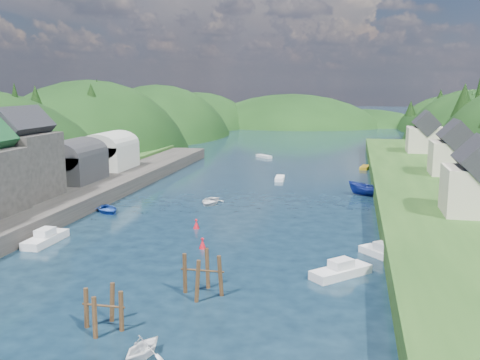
% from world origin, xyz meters
% --- Properties ---
extents(ground, '(600.00, 600.00, 0.00)m').
position_xyz_m(ground, '(0.00, 50.00, 0.00)').
color(ground, black).
rests_on(ground, ground).
extents(hillside_left, '(44.00, 245.56, 52.00)m').
position_xyz_m(hillside_left, '(-45.00, 75.00, -8.03)').
color(hillside_left, black).
rests_on(hillside_left, ground).
extents(far_hills, '(103.00, 68.00, 44.00)m').
position_xyz_m(far_hills, '(1.22, 174.01, -10.80)').
color(far_hills, black).
rests_on(far_hills, ground).
extents(hill_trees, '(89.66, 151.58, 12.91)m').
position_xyz_m(hill_trees, '(-0.07, 64.82, 11.04)').
color(hill_trees, black).
rests_on(hill_trees, ground).
extents(quay_left, '(12.00, 110.00, 2.00)m').
position_xyz_m(quay_left, '(-24.00, 20.00, 1.00)').
color(quay_left, '#2D2B28').
rests_on(quay_left, ground).
extents(boat_sheds, '(7.00, 21.00, 7.50)m').
position_xyz_m(boat_sheds, '(-26.00, 39.00, 5.27)').
color(boat_sheds, '#2D2D30').
rests_on(boat_sheds, quay_left).
extents(terrace_right, '(16.00, 120.00, 2.40)m').
position_xyz_m(terrace_right, '(25.00, 40.00, 1.20)').
color(terrace_right, '#234719').
rests_on(terrace_right, ground).
extents(right_bank_cottages, '(9.00, 59.24, 8.41)m').
position_xyz_m(right_bank_cottages, '(28.00, 48.33, 5.84)').
color(right_bank_cottages, beige).
rests_on(right_bank_cottages, terrace_right).
extents(piling_cluster_near, '(3.01, 2.83, 3.33)m').
position_xyz_m(piling_cluster_near, '(-1.86, -6.60, 1.09)').
color(piling_cluster_near, '#382314').
rests_on(piling_cluster_near, ground).
extents(piling_cluster_far, '(3.42, 3.17, 3.84)m').
position_xyz_m(piling_cluster_far, '(2.93, 0.44, 1.35)').
color(piling_cluster_far, '#382314').
rests_on(piling_cluster_far, ground).
extents(channel_buoy_near, '(0.70, 0.70, 1.10)m').
position_xyz_m(channel_buoy_near, '(-0.33, 11.72, 0.48)').
color(channel_buoy_near, '#B40E1A').
rests_on(channel_buoy_near, ground).
extents(channel_buoy_far, '(0.70, 0.70, 1.10)m').
position_xyz_m(channel_buoy_far, '(-3.05, 18.69, 0.48)').
color(channel_buoy_far, '#B40E1A').
rests_on(channel_buoy_far, ground).
extents(moored_boats, '(38.47, 90.88, 2.12)m').
position_xyz_m(moored_boats, '(-1.15, 19.11, 0.60)').
color(moored_boats, silver).
rests_on(moored_boats, ground).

